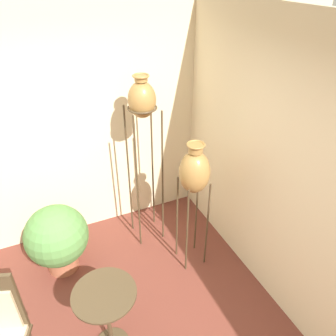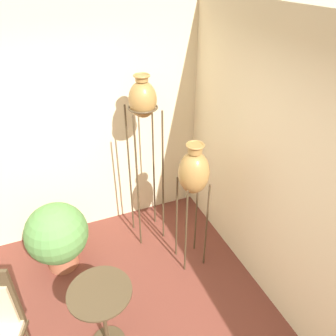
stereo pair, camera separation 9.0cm
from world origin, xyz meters
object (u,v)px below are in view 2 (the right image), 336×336
potted_plant (57,235)px  side_table (102,307)px  vase_stand_tall (143,106)px  vase_stand_medium (194,174)px

potted_plant → side_table: bearing=-77.4°
potted_plant → vase_stand_tall: bearing=6.8°
side_table → potted_plant: potted_plant is taller
vase_stand_tall → side_table: size_ratio=2.77×
vase_stand_tall → potted_plant: bearing=-173.2°
vase_stand_tall → side_table: 1.89m
vase_stand_medium → vase_stand_tall: bearing=116.1°
side_table → potted_plant: (-0.25, 1.10, -0.08)m
vase_stand_medium → potted_plant: size_ratio=1.86×
side_table → vase_stand_medium: bearing=29.0°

